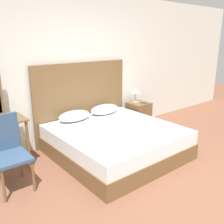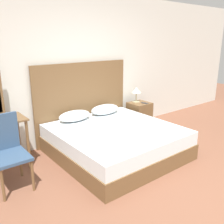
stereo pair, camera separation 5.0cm
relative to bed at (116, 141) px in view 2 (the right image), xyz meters
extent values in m
plane|color=brown|center=(-0.08, -1.27, -0.24)|extent=(16.00, 16.00, 0.00)
cube|color=silver|center=(-0.08, 1.06, 1.11)|extent=(10.00, 0.06, 2.70)
cube|color=brown|center=(0.00, 0.00, -0.11)|extent=(1.87, 1.92, 0.26)
cube|color=silver|center=(0.00, 0.00, 0.13)|extent=(1.84, 1.88, 0.22)
cube|color=brown|center=(0.00, 0.99, 0.50)|extent=(1.97, 0.05, 1.47)
ellipsoid|color=silver|center=(-0.34, 0.74, 0.33)|extent=(0.60, 0.34, 0.18)
ellipsoid|color=silver|center=(0.34, 0.74, 0.33)|extent=(0.60, 0.34, 0.18)
cube|color=#B7B7BC|center=(-0.12, -0.07, 0.25)|extent=(0.14, 0.16, 0.01)
cube|color=brown|center=(1.24, 0.70, 0.05)|extent=(0.42, 0.41, 0.57)
cylinder|color=tan|center=(1.21, 0.78, 0.34)|extent=(0.16, 0.16, 0.02)
cylinder|color=tan|center=(1.21, 0.78, 0.44)|extent=(0.02, 0.02, 0.19)
cone|color=beige|center=(1.21, 0.78, 0.60)|extent=(0.21, 0.21, 0.12)
cube|color=#232328|center=(1.28, 0.60, 0.34)|extent=(0.11, 0.16, 0.01)
cylinder|color=brown|center=(-1.30, 0.45, 0.14)|extent=(0.04, 0.04, 0.75)
cylinder|color=brown|center=(-1.30, 0.86, 0.14)|extent=(0.04, 0.04, 0.75)
cube|color=#334C6B|center=(-1.67, 0.07, 0.21)|extent=(0.42, 0.51, 0.04)
cube|color=#334C6B|center=(-1.67, 0.31, 0.48)|extent=(0.40, 0.04, 0.49)
cylinder|color=brown|center=(-1.85, -0.15, -0.02)|extent=(0.04, 0.04, 0.43)
cylinder|color=brown|center=(-1.48, -0.15, -0.02)|extent=(0.04, 0.04, 0.43)
cylinder|color=brown|center=(-1.48, 0.30, -0.02)|extent=(0.04, 0.04, 0.43)
camera|label=1|loc=(-2.48, -2.95, 1.65)|focal=40.00mm
camera|label=2|loc=(-2.44, -2.98, 1.65)|focal=40.00mm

